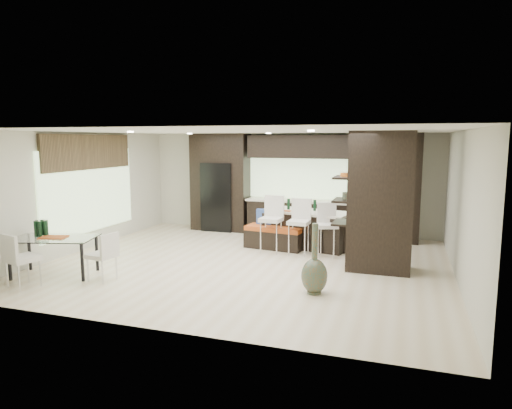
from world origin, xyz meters
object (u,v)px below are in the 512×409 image
(kitchen_island, at_px, (306,229))
(chair_near, at_px, (23,262))
(floor_vase, at_px, (315,259))
(bench, at_px, (274,237))
(stool_left, at_px, (271,230))
(dining_table, at_px, (55,257))
(chair_end, at_px, (102,259))
(chair_far, at_px, (2,261))
(stool_mid, at_px, (299,232))
(stool_right, at_px, (327,235))

(kitchen_island, relative_size, chair_near, 2.34)
(floor_vase, bearing_deg, bench, 117.92)
(kitchen_island, bearing_deg, stool_left, -116.06)
(dining_table, bearing_deg, chair_end, -16.10)
(stool_left, bearing_deg, chair_far, -132.16)
(chair_near, height_order, chair_end, chair_near)
(stool_mid, distance_m, chair_far, 5.80)
(bench, bearing_deg, chair_end, -116.34)
(chair_near, relative_size, chair_far, 1.05)
(stool_mid, bearing_deg, chair_near, -133.64)
(stool_right, bearing_deg, chair_far, -162.17)
(dining_table, xyz_separation_m, chair_end, (1.05, 0.00, 0.05))
(stool_mid, relative_size, chair_far, 1.18)
(stool_left, xyz_separation_m, stool_right, (1.27, 0.02, -0.05))
(stool_mid, distance_m, dining_table, 4.98)
(dining_table, bearing_deg, chair_near, -106.10)
(stool_right, bearing_deg, stool_left, 162.58)
(chair_near, xyz_separation_m, chair_end, (1.05, 0.74, -0.04))
(stool_mid, xyz_separation_m, chair_far, (-4.46, -3.71, -0.08))
(floor_vase, distance_m, chair_far, 5.44)
(kitchen_island, height_order, stool_left, stool_left)
(kitchen_island, height_order, dining_table, kitchen_island)
(chair_near, bearing_deg, bench, 66.12)
(chair_near, bearing_deg, kitchen_island, 63.52)
(stool_right, height_order, bench, stool_right)
(chair_far, bearing_deg, stool_right, 56.36)
(bench, relative_size, chair_end, 1.67)
(floor_vase, relative_size, chair_near, 1.33)
(floor_vase, bearing_deg, kitchen_island, 104.53)
(stool_left, height_order, dining_table, stool_left)
(dining_table, distance_m, chair_near, 0.75)
(chair_near, bearing_deg, stool_mid, 58.17)
(kitchen_island, height_order, stool_right, stool_right)
(chair_near, bearing_deg, stool_right, 54.07)
(floor_vase, relative_size, dining_table, 0.79)
(floor_vase, height_order, chair_far, floor_vase)
(dining_table, bearing_deg, stool_left, 25.46)
(floor_vase, bearing_deg, chair_far, -166.66)
(stool_mid, xyz_separation_m, floor_vase, (0.84, -2.46, 0.09))
(stool_right, xyz_separation_m, chair_end, (-3.58, -2.99, -0.06))
(chair_far, bearing_deg, dining_table, 77.56)
(stool_right, distance_m, chair_near, 5.94)
(chair_far, bearing_deg, floor_vase, 33.53)
(kitchen_island, bearing_deg, chair_end, -114.76)
(dining_table, height_order, chair_near, chair_near)
(chair_near, bearing_deg, floor_vase, 29.85)
(stool_left, relative_size, dining_table, 0.69)
(chair_near, bearing_deg, chair_end, 50.38)
(bench, xyz_separation_m, chair_end, (-2.27, -3.36, 0.15))
(stool_left, height_order, stool_right, stool_left)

